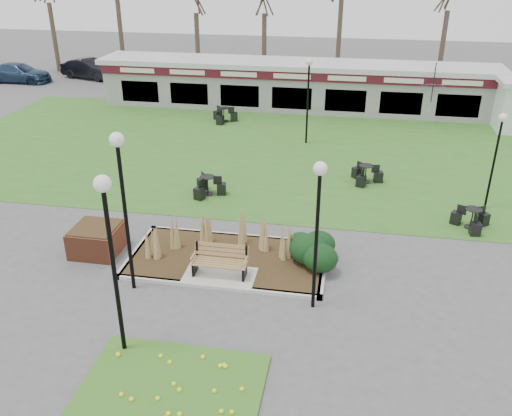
% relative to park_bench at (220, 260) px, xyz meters
% --- Properties ---
extents(ground, '(100.00, 100.00, 0.00)m').
position_rel_park_bench_xyz_m(ground, '(0.00, -0.25, -0.59)').
color(ground, '#515154').
rests_on(ground, ground).
extents(lawn, '(34.00, 16.00, 0.02)m').
position_rel_park_bench_xyz_m(lawn, '(0.00, 11.75, -0.58)').
color(lawn, '#2D6B22').
rests_on(lawn, ground).
extents(flower_bed, '(4.20, 3.00, 0.16)m').
position_rel_park_bench_xyz_m(flower_bed, '(0.00, -4.85, -0.52)').
color(flower_bed, '#27641C').
rests_on(flower_bed, ground).
extents(planting_bed, '(6.75, 3.40, 1.27)m').
position_rel_park_bench_xyz_m(planting_bed, '(1.27, 1.10, -0.22)').
color(planting_bed, '#2E2312').
rests_on(planting_bed, ground).
extents(park_bench, '(1.70, 0.66, 0.93)m').
position_rel_park_bench_xyz_m(park_bench, '(0.00, 0.00, 0.00)').
color(park_bench, olive).
rests_on(park_bench, ground).
extents(brick_planter, '(1.50, 1.50, 0.95)m').
position_rel_park_bench_xyz_m(brick_planter, '(-4.40, 0.75, -0.11)').
color(brick_planter, brown).
rests_on(brick_planter, ground).
extents(food_pavilion, '(24.60, 3.40, 2.90)m').
position_rel_park_bench_xyz_m(food_pavilion, '(0.00, 19.71, 0.89)').
color(food_pavilion, '#9B9C9E').
rests_on(food_pavilion, ground).
extents(lamp_post_near_left, '(0.37, 0.37, 4.40)m').
position_rel_park_bench_xyz_m(lamp_post_near_left, '(2.94, -1.05, 2.62)').
color(lamp_post_near_left, black).
rests_on(lamp_post_near_left, ground).
extents(lamp_post_near_right, '(0.40, 0.40, 4.80)m').
position_rel_park_bench_xyz_m(lamp_post_near_right, '(-1.60, -3.75, 2.91)').
color(lamp_post_near_right, black).
rests_on(lamp_post_near_right, ground).
extents(lamp_post_mid_left, '(0.40, 0.40, 4.86)m').
position_rel_park_bench_xyz_m(lamp_post_mid_left, '(-2.42, -1.05, 2.95)').
color(lamp_post_mid_left, black).
rests_on(lamp_post_mid_left, ground).
extents(lamp_post_mid_right, '(0.36, 0.36, 4.35)m').
position_rel_park_bench_xyz_m(lamp_post_mid_right, '(1.40, 13.11, 2.58)').
color(lamp_post_mid_right, black).
rests_on(lamp_post_mid_right, ground).
extents(lamp_post_far_right, '(0.32, 0.32, 3.82)m').
position_rel_park_bench_xyz_m(lamp_post_far_right, '(9.02, 6.53, 2.20)').
color(lamp_post_far_right, black).
rests_on(lamp_post_far_right, ground).
extents(bistro_set_a, '(1.37, 1.45, 0.78)m').
position_rel_park_bench_xyz_m(bistro_set_a, '(-1.97, 5.92, -0.31)').
color(bistro_set_a, black).
rests_on(bistro_set_a, ground).
extents(bistro_set_b, '(1.52, 1.43, 0.82)m').
position_rel_park_bench_xyz_m(bistro_set_b, '(-3.68, 16.04, -0.30)').
color(bistro_set_b, black).
rests_on(bistro_set_b, ground).
extents(bistro_set_c, '(1.42, 1.28, 0.76)m').
position_rel_park_bench_xyz_m(bistro_set_c, '(8.19, 4.75, -0.32)').
color(bistro_set_c, black).
rests_on(bistro_set_c, ground).
extents(bistro_set_d, '(1.37, 1.42, 0.77)m').
position_rel_park_bench_xyz_m(bistro_set_d, '(4.42, 8.37, -0.31)').
color(bistro_set_d, black).
rests_on(bistro_set_d, ground).
extents(patio_umbrella, '(2.37, 2.40, 2.38)m').
position_rel_park_bench_xyz_m(patio_umbrella, '(8.00, 17.75, 0.92)').
color(patio_umbrella, black).
rests_on(patio_umbrella, ground).
extents(car_black, '(4.82, 2.77, 1.50)m').
position_rel_park_bench_xyz_m(car_black, '(-16.50, 25.42, 0.16)').
color(car_black, black).
rests_on(car_black, ground).
extents(car_blue, '(4.78, 1.96, 1.38)m').
position_rel_park_bench_xyz_m(car_blue, '(-21.17, 23.35, 0.10)').
color(car_blue, navy).
rests_on(car_blue, ground).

